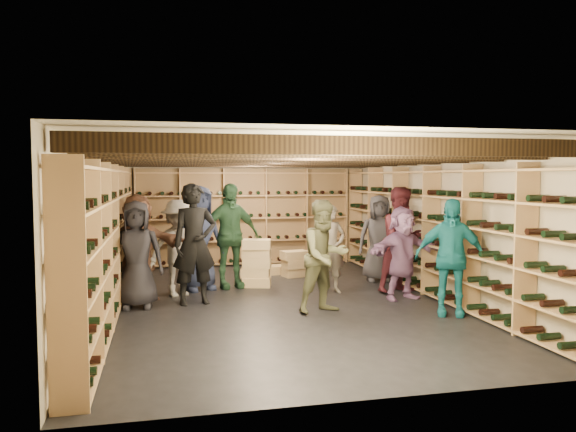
% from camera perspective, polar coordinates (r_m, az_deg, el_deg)
% --- Properties ---
extents(ground, '(8.00, 8.00, 0.00)m').
position_cam_1_polar(ground, '(8.96, -0.81, -8.69)').
color(ground, black).
rests_on(ground, ground).
extents(walls, '(5.52, 8.02, 2.40)m').
position_cam_1_polar(walls, '(8.77, -0.82, -1.02)').
color(walls, '#B4A68C').
rests_on(walls, ground).
extents(ceiling, '(5.50, 8.00, 0.01)m').
position_cam_1_polar(ceiling, '(8.75, -0.83, 6.84)').
color(ceiling, beige).
rests_on(ceiling, walls).
extents(ceiling_joists, '(5.40, 7.12, 0.18)m').
position_cam_1_polar(ceiling_joists, '(8.74, -0.83, 5.92)').
color(ceiling_joists, black).
rests_on(ceiling_joists, ground).
extents(wine_rack_left, '(0.32, 7.50, 2.15)m').
position_cam_1_polar(wine_rack_left, '(8.63, -17.77, -2.12)').
color(wine_rack_left, tan).
rests_on(wine_rack_left, ground).
extents(wine_rack_right, '(0.32, 7.50, 2.15)m').
position_cam_1_polar(wine_rack_right, '(9.65, 14.30, -1.43)').
color(wine_rack_right, tan).
rests_on(wine_rack_right, ground).
extents(wine_rack_back, '(4.70, 0.30, 2.15)m').
position_cam_1_polar(wine_rack_back, '(12.54, -4.44, -0.09)').
color(wine_rack_back, tan).
rests_on(wine_rack_back, ground).
extents(crate_stack_left, '(0.57, 0.45, 0.85)m').
position_cam_1_polar(crate_stack_left, '(10.11, -3.22, -4.78)').
color(crate_stack_left, tan).
rests_on(crate_stack_left, ground).
extents(crate_stack_right, '(0.56, 0.43, 0.51)m').
position_cam_1_polar(crate_stack_right, '(11.11, 0.75, -4.87)').
color(crate_stack_right, tan).
rests_on(crate_stack_right, ground).
extents(crate_loose, '(0.56, 0.44, 0.17)m').
position_cam_1_polar(crate_loose, '(11.42, -1.48, -5.49)').
color(crate_loose, tan).
rests_on(crate_loose, ground).
extents(person_0, '(0.81, 0.55, 1.62)m').
position_cam_1_polar(person_0, '(8.70, -15.13, -3.79)').
color(person_0, black).
rests_on(person_0, ground).
extents(person_1, '(0.76, 0.57, 1.87)m').
position_cam_1_polar(person_1, '(8.76, -9.47, -2.83)').
color(person_1, black).
rests_on(person_1, ground).
extents(person_2, '(0.95, 0.83, 1.64)m').
position_cam_1_polar(person_2, '(8.15, 3.76, -4.11)').
color(person_2, brown).
rests_on(person_2, ground).
extents(person_4, '(1.06, 0.77, 1.66)m').
position_cam_1_polar(person_4, '(8.30, 16.15, -4.02)').
color(person_4, '#187B86').
rests_on(person_4, ground).
extents(person_5, '(1.63, 0.71, 1.70)m').
position_cam_1_polar(person_5, '(9.24, -15.00, -3.07)').
color(person_5, brown).
rests_on(person_5, ground).
extents(person_6, '(1.04, 0.87, 1.83)m').
position_cam_1_polar(person_6, '(9.85, -9.08, -2.19)').
color(person_6, '#1F2741').
rests_on(person_6, ground).
extents(person_7, '(0.62, 0.48, 1.51)m').
position_cam_1_polar(person_7, '(9.51, 4.39, -3.35)').
color(person_7, gray).
rests_on(person_7, ground).
extents(person_8, '(1.02, 0.88, 1.80)m').
position_cam_1_polar(person_8, '(9.72, 11.55, -2.39)').
color(person_8, '#4F1B23').
rests_on(person_8, ground).
extents(person_9, '(1.17, 0.93, 1.59)m').
position_cam_1_polar(person_9, '(9.43, -11.08, -3.21)').
color(person_9, '#A7A49A').
rests_on(person_9, ground).
extents(person_10, '(1.16, 0.67, 1.85)m').
position_cam_1_polar(person_10, '(9.97, -5.98, -2.01)').
color(person_10, '#274F30').
rests_on(person_10, ground).
extents(person_11, '(1.46, 0.75, 1.50)m').
position_cam_1_polar(person_11, '(9.19, 11.55, -3.68)').
color(person_11, '#8F6293').
rests_on(person_11, ground).
extents(person_12, '(0.88, 0.66, 1.63)m').
position_cam_1_polar(person_12, '(10.69, 9.23, -2.23)').
color(person_12, '#37353B').
rests_on(person_12, ground).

